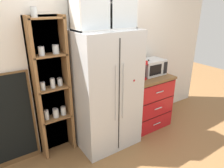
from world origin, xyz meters
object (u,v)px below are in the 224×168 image
object	(u,v)px
refrigerator	(106,91)
chalkboard_menu	(10,121)
bottle_green	(148,69)
coffee_maker	(138,69)
microwave	(151,67)
mug_navy	(147,73)

from	to	relation	value
refrigerator	chalkboard_menu	size ratio (longest dim) A/B	1.35
bottle_green	chalkboard_menu	xyz separation A→B (m)	(-2.14, 0.24, -0.40)
coffee_maker	refrigerator	bearing A→B (deg)	-175.71
bottle_green	chalkboard_menu	distance (m)	2.19
microwave	bottle_green	xyz separation A→B (m)	(-0.11, -0.03, -0.01)
mug_navy	chalkboard_menu	bearing A→B (deg)	173.87
microwave	refrigerator	bearing A→B (deg)	-174.72
microwave	bottle_green	world-z (taller)	bottle_green
coffee_maker	mug_navy	bearing A→B (deg)	4.63
refrigerator	coffee_maker	size ratio (longest dim) A/B	5.65
mug_navy	bottle_green	bearing A→B (deg)	-104.05
mug_navy	microwave	bearing A→B (deg)	12.36
microwave	coffee_maker	world-z (taller)	coffee_maker
microwave	mug_navy	bearing A→B (deg)	-167.64
coffee_maker	microwave	bearing A→B (deg)	7.12
refrigerator	chalkboard_menu	world-z (taller)	refrigerator
coffee_maker	bottle_green	distance (m)	0.23
microwave	chalkboard_menu	distance (m)	2.30
bottle_green	chalkboard_menu	bearing A→B (deg)	173.63
refrigerator	microwave	world-z (taller)	refrigerator
mug_navy	bottle_green	size ratio (longest dim) A/B	0.39
chalkboard_menu	bottle_green	bearing A→B (deg)	-6.37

